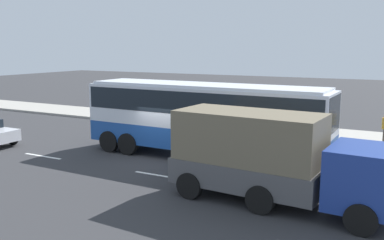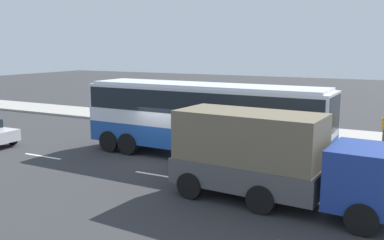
# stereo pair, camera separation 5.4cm
# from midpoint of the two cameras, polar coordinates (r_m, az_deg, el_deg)

# --- Properties ---
(ground_plane) EXTENTS (120.00, 120.00, 0.00)m
(ground_plane) POSITION_cam_midpoint_polar(r_m,az_deg,el_deg) (20.63, -4.26, -5.32)
(ground_plane) COLOR #333335
(sidewalk_curb) EXTENTS (80.00, 4.00, 0.15)m
(sidewalk_curb) POSITION_cam_midpoint_polar(r_m,az_deg,el_deg) (28.91, 5.80, -0.83)
(sidewalk_curb) COLOR #A8A399
(sidewalk_curb) RESTS_ON ground_plane
(lane_centreline) EXTENTS (46.72, 0.16, 0.01)m
(lane_centreline) POSITION_cam_midpoint_polar(r_m,az_deg,el_deg) (17.41, -0.20, -8.14)
(lane_centreline) COLOR white
(lane_centreline) RESTS_ON ground_plane
(coach_bus) EXTENTS (12.17, 2.98, 3.62)m
(coach_bus) POSITION_cam_midpoint_polar(r_m,az_deg,el_deg) (20.40, 1.52, 0.98)
(coach_bus) COLOR #1E4C9E
(coach_bus) RESTS_ON ground_plane
(cargo_truck) EXTENTS (7.72, 2.98, 3.13)m
(cargo_truck) POSITION_cam_midpoint_polar(r_m,az_deg,el_deg) (14.86, 10.70, -4.84)
(cargo_truck) COLOR navy
(cargo_truck) RESTS_ON ground_plane
(pedestrian_at_crossing) EXTENTS (0.32, 0.32, 1.76)m
(pedestrian_at_crossing) POSITION_cam_midpoint_polar(r_m,az_deg,el_deg) (27.16, 7.78, 0.79)
(pedestrian_at_crossing) COLOR brown
(pedestrian_at_crossing) RESTS_ON sidewalk_curb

